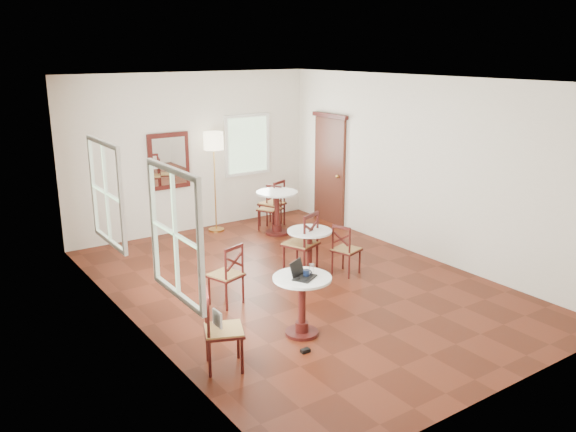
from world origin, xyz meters
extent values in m
plane|color=#511C0D|center=(0.00, 0.00, 0.00)|extent=(7.00, 7.00, 0.00)
cube|color=silver|center=(0.00, 3.50, 1.50)|extent=(5.00, 0.02, 3.00)
cube|color=silver|center=(0.00, -3.50, 1.50)|extent=(5.00, 0.02, 3.00)
cube|color=silver|center=(-2.50, 0.00, 1.50)|extent=(0.02, 7.00, 3.00)
cube|color=silver|center=(2.50, 0.00, 1.50)|extent=(0.02, 7.00, 3.00)
cube|color=white|center=(0.00, 0.00, 3.00)|extent=(5.00, 7.00, 0.02)
cube|color=#502416|center=(2.46, 2.40, 1.05)|extent=(0.06, 0.90, 2.10)
cube|color=#401310|center=(2.44, 2.40, 2.15)|extent=(0.08, 1.02, 0.08)
sphere|color=#BF8C3F|center=(2.40, 2.08, 1.00)|extent=(0.07, 0.07, 0.07)
cube|color=#471612|center=(-0.50, 3.46, 1.40)|extent=(0.80, 0.05, 1.05)
cube|color=white|center=(-0.50, 3.43, 1.40)|extent=(0.64, 0.02, 0.88)
cube|color=white|center=(-2.47, -2.10, 0.95)|extent=(0.02, 0.16, 0.16)
torus|color=red|center=(-2.46, -2.10, 0.95)|extent=(0.02, 0.12, 0.12)
cube|color=white|center=(-2.47, -1.20, 1.55)|extent=(0.06, 1.22, 1.42)
cube|color=white|center=(-2.47, 1.00, 1.55)|extent=(0.06, 1.22, 1.42)
cube|color=white|center=(1.20, 3.47, 1.55)|extent=(1.02, 0.06, 1.22)
cylinder|color=#401310|center=(-0.90, -1.31, 0.02)|extent=(0.41, 0.41, 0.04)
cylinder|color=#401310|center=(-0.90, -1.31, 0.10)|extent=(0.16, 0.16, 0.12)
cylinder|color=#471612|center=(-0.90, -1.31, 0.41)|extent=(0.09, 0.09, 0.62)
cylinder|color=#401310|center=(-0.90, -1.31, 0.70)|extent=(0.14, 0.14, 0.06)
cylinder|color=white|center=(-0.90, -1.31, 0.74)|extent=(0.72, 0.72, 0.03)
cylinder|color=#401310|center=(0.37, 0.25, 0.02)|extent=(0.39, 0.39, 0.04)
cylinder|color=#401310|center=(0.37, 0.25, 0.10)|extent=(0.16, 0.16, 0.12)
cylinder|color=#471612|center=(0.37, 0.25, 0.39)|extent=(0.09, 0.09, 0.59)
cylinder|color=#401310|center=(0.37, 0.25, 0.67)|extent=(0.14, 0.14, 0.06)
cylinder|color=white|center=(0.37, 0.25, 0.71)|extent=(0.69, 0.69, 0.03)
cylinder|color=#401310|center=(1.14, 2.31, 0.02)|extent=(0.45, 0.45, 0.04)
cylinder|color=#401310|center=(1.14, 2.31, 0.11)|extent=(0.18, 0.18, 0.13)
cylinder|color=#471612|center=(1.14, 2.31, 0.45)|extent=(0.10, 0.10, 0.67)
cylinder|color=#401310|center=(1.14, 2.31, 0.76)|extent=(0.16, 0.16, 0.07)
cylinder|color=white|center=(1.14, 2.31, 0.81)|extent=(0.78, 0.78, 0.03)
cylinder|color=#401310|center=(-1.12, 0.23, 0.21)|extent=(0.03, 0.03, 0.41)
cylinder|color=#401310|center=(-1.02, -0.09, 0.21)|extent=(0.03, 0.03, 0.41)
cylinder|color=#401310|center=(-1.44, 0.13, 0.21)|extent=(0.03, 0.03, 0.41)
cylinder|color=#401310|center=(-1.34, -0.19, 0.21)|extent=(0.03, 0.03, 0.41)
cube|color=#401310|center=(-1.23, 0.02, 0.42)|extent=(0.50, 0.50, 0.03)
cube|color=olive|center=(-1.23, 0.02, 0.43)|extent=(0.48, 0.48, 0.04)
cylinder|color=#401310|center=(-1.02, -0.09, 0.64)|extent=(0.03, 0.03, 0.46)
cylinder|color=#401310|center=(-1.34, -0.19, 0.64)|extent=(0.03, 0.03, 0.46)
cube|color=#401310|center=(-1.18, -0.14, 0.85)|extent=(0.34, 0.13, 0.05)
cube|color=#471612|center=(-1.18, -0.14, 0.65)|extent=(0.29, 0.11, 0.20)
cube|color=#471612|center=(-1.18, -0.14, 0.65)|extent=(0.29, 0.11, 0.20)
cylinder|color=#401310|center=(-1.98, -1.69, 0.22)|extent=(0.03, 0.03, 0.43)
cylinder|color=#401310|center=(-2.30, -1.56, 0.22)|extent=(0.03, 0.03, 0.43)
cylinder|color=#401310|center=(-1.84, -1.38, 0.22)|extent=(0.03, 0.03, 0.43)
cylinder|color=#401310|center=(-2.16, -1.24, 0.22)|extent=(0.03, 0.03, 0.43)
cube|color=#401310|center=(-2.07, -1.47, 0.44)|extent=(0.56, 0.56, 0.03)
cube|color=olive|center=(-2.07, -1.47, 0.45)|extent=(0.53, 0.53, 0.04)
cylinder|color=#401310|center=(-2.30, -1.56, 0.68)|extent=(0.03, 0.03, 0.48)
cylinder|color=#401310|center=(-2.16, -1.24, 0.68)|extent=(0.03, 0.03, 0.48)
cube|color=#401310|center=(-2.23, -1.40, 0.90)|extent=(0.17, 0.35, 0.05)
cube|color=#471612|center=(-2.23, -1.40, 0.68)|extent=(0.14, 0.30, 0.21)
cube|color=#471612|center=(-2.23, -1.40, 0.68)|extent=(0.14, 0.30, 0.21)
cylinder|color=#401310|center=(0.40, 0.63, 0.24)|extent=(0.04, 0.04, 0.47)
cylinder|color=#401310|center=(0.54, 0.28, 0.24)|extent=(0.04, 0.04, 0.47)
cylinder|color=#401310|center=(0.05, 0.49, 0.24)|extent=(0.04, 0.04, 0.47)
cylinder|color=#401310|center=(0.19, 0.14, 0.24)|extent=(0.04, 0.04, 0.47)
cube|color=#401310|center=(0.30, 0.38, 0.48)|extent=(0.60, 0.60, 0.03)
cube|color=olive|center=(0.30, 0.38, 0.49)|extent=(0.57, 0.57, 0.04)
cylinder|color=#401310|center=(0.54, 0.28, 0.73)|extent=(0.04, 0.04, 0.52)
cylinder|color=#401310|center=(0.19, 0.14, 0.73)|extent=(0.04, 0.04, 0.52)
cube|color=#401310|center=(0.37, 0.21, 0.97)|extent=(0.38, 0.18, 0.05)
cube|color=#471612|center=(0.37, 0.21, 0.74)|extent=(0.32, 0.15, 0.23)
cube|color=#471612|center=(0.37, 0.21, 0.74)|extent=(0.32, 0.15, 0.23)
cylinder|color=#401310|center=(1.06, -0.15, 0.19)|extent=(0.03, 0.03, 0.38)
cylinder|color=#401310|center=(0.76, -0.24, 0.19)|extent=(0.03, 0.03, 0.38)
cylinder|color=#401310|center=(0.97, 0.15, 0.19)|extent=(0.03, 0.03, 0.38)
cylinder|color=#401310|center=(0.67, 0.06, 0.19)|extent=(0.03, 0.03, 0.38)
cube|color=#401310|center=(0.86, -0.04, 0.39)|extent=(0.47, 0.47, 0.03)
cube|color=olive|center=(0.86, -0.04, 0.40)|extent=(0.45, 0.45, 0.03)
cylinder|color=#401310|center=(0.76, -0.24, 0.60)|extent=(0.03, 0.03, 0.43)
cylinder|color=#401310|center=(0.67, 0.06, 0.60)|extent=(0.03, 0.03, 0.43)
cube|color=#401310|center=(0.72, -0.09, 0.80)|extent=(0.12, 0.32, 0.04)
cube|color=#471612|center=(0.72, -0.09, 0.61)|extent=(0.10, 0.27, 0.19)
cube|color=#471612|center=(0.72, -0.09, 0.61)|extent=(0.10, 0.27, 0.19)
cylinder|color=#401310|center=(1.45, 3.04, 0.22)|extent=(0.03, 0.03, 0.44)
cylinder|color=#401310|center=(1.58, 2.71, 0.22)|extent=(0.03, 0.03, 0.44)
cylinder|color=#401310|center=(1.13, 2.91, 0.22)|extent=(0.03, 0.03, 0.44)
cylinder|color=#401310|center=(1.25, 2.59, 0.22)|extent=(0.03, 0.03, 0.44)
cube|color=#401310|center=(1.35, 2.81, 0.44)|extent=(0.55, 0.55, 0.03)
cube|color=olive|center=(1.35, 2.81, 0.46)|extent=(0.53, 0.53, 0.04)
cylinder|color=#401310|center=(1.58, 2.71, 0.68)|extent=(0.03, 0.03, 0.48)
cylinder|color=#401310|center=(1.25, 2.59, 0.68)|extent=(0.03, 0.03, 0.48)
cube|color=#401310|center=(1.42, 2.65, 0.90)|extent=(0.36, 0.17, 0.05)
cube|color=#471612|center=(1.42, 2.65, 0.69)|extent=(0.30, 0.14, 0.21)
cube|color=#471612|center=(1.42, 2.65, 0.69)|extent=(0.30, 0.14, 0.21)
cylinder|color=#401310|center=(0.95, 2.69, 0.20)|extent=(0.03, 0.03, 0.40)
cylinder|color=#401310|center=(1.24, 2.83, 0.20)|extent=(0.03, 0.03, 0.40)
cylinder|color=#401310|center=(1.10, 2.40, 0.20)|extent=(0.03, 0.03, 0.40)
cylinder|color=#401310|center=(1.38, 2.54, 0.20)|extent=(0.03, 0.03, 0.40)
cube|color=#401310|center=(1.17, 2.61, 0.40)|extent=(0.52, 0.52, 0.03)
cube|color=olive|center=(1.17, 2.61, 0.42)|extent=(0.50, 0.50, 0.04)
cylinder|color=#401310|center=(1.24, 2.83, 0.62)|extent=(0.03, 0.03, 0.44)
cylinder|color=#401310|center=(1.38, 2.54, 0.62)|extent=(0.03, 0.03, 0.44)
cube|color=#401310|center=(1.31, 2.69, 0.83)|extent=(0.18, 0.32, 0.04)
cube|color=#471612|center=(1.31, 2.69, 0.63)|extent=(0.15, 0.27, 0.20)
cube|color=#471612|center=(1.31, 2.69, 0.63)|extent=(0.15, 0.27, 0.20)
cylinder|color=#BF8C3F|center=(0.28, 3.15, 0.02)|extent=(0.31, 0.31, 0.03)
cylinder|color=#BF8C3F|center=(0.28, 3.15, 0.87)|extent=(0.03, 0.03, 1.75)
cylinder|color=beige|center=(0.28, 3.15, 1.75)|extent=(0.37, 0.37, 0.33)
cube|color=black|center=(-0.91, -1.36, 0.77)|extent=(0.35, 0.32, 0.02)
cube|color=black|center=(-0.91, -1.36, 0.78)|extent=(0.26, 0.22, 0.00)
cube|color=black|center=(-0.96, -1.27, 0.87)|extent=(0.28, 0.19, 0.19)
cube|color=silver|center=(-0.96, -1.27, 0.87)|extent=(0.24, 0.16, 0.16)
ellipsoid|color=black|center=(-1.03, -1.37, 0.78)|extent=(0.11, 0.08, 0.04)
cylinder|color=black|center=(-0.87, -1.35, 0.81)|extent=(0.08, 0.08, 0.09)
torus|color=black|center=(-0.82, -1.35, 0.81)|extent=(0.06, 0.01, 0.06)
cylinder|color=white|center=(-0.72, -1.25, 0.81)|extent=(0.07, 0.07, 0.11)
cube|color=black|center=(-1.14, -1.70, 0.02)|extent=(0.11, 0.07, 0.04)
camera|label=1|loc=(-4.83, -6.69, 3.41)|focal=36.95mm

